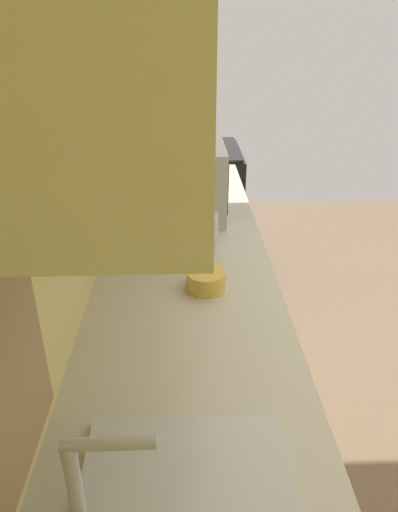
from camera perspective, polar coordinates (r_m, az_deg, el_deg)
wall_back at (r=1.64m, az=-15.05°, el=13.94°), size 3.74×0.12×2.68m
counter_run at (r=1.74m, az=-1.61°, el=-18.07°), size 2.93×0.62×0.91m
oven_range at (r=3.23m, az=-1.17°, el=5.12°), size 0.63×0.69×1.09m
microwave at (r=2.09m, az=-2.52°, el=9.87°), size 0.53×0.40×0.31m
bowl at (r=1.48m, az=0.89°, el=-2.87°), size 0.13×0.13×0.06m
kettle at (r=1.71m, az=0.45°, el=2.92°), size 0.16×0.11×0.17m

